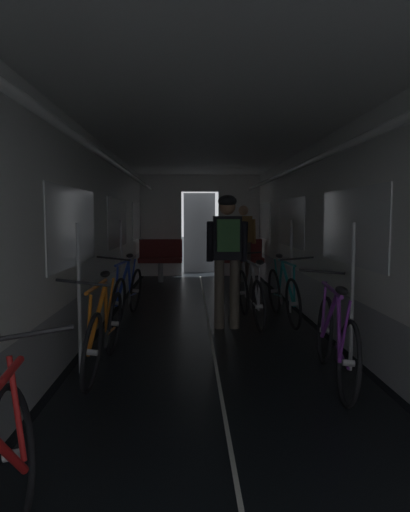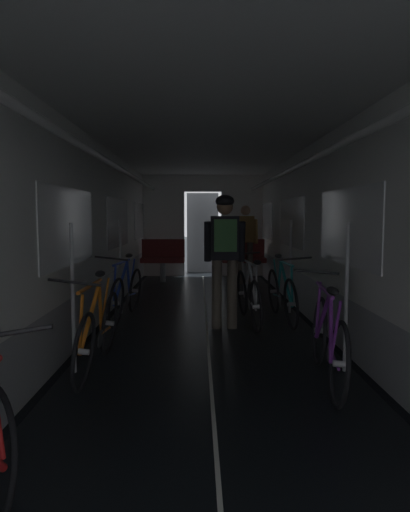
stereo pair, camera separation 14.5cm
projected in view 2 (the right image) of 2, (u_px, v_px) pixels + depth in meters
The scene contains 10 objects.
train_car_shell at pixel (207, 197), 5.64m from camera, with size 3.14×12.34×2.57m.
bench_seat_far_left at pixel (163, 256), 10.19m from camera, with size 0.98×0.51×0.95m.
bench_seat_far_right at pixel (243, 256), 10.21m from camera, with size 0.98×0.51×0.95m.
bicycle_teal at pixel (282, 294), 6.35m from camera, with size 0.44×1.69×0.95m.
bicycle_blue at pixel (126, 293), 6.44m from camera, with size 0.47×1.69×0.95m.
bicycle_orange at pixel (98, 330), 4.31m from camera, with size 0.44×1.69×0.95m.
bicycle_purple at pixel (328, 340), 3.98m from camera, with size 0.44×1.69×0.95m.
person_cyclist_aisle at pixel (225, 246), 5.85m from camera, with size 0.53×0.39×1.73m.
bicycle_silver_in_aisle at pixel (249, 296), 6.18m from camera, with size 0.44×1.69×0.95m.
person_standing_near_bench at pixel (245, 239), 9.80m from camera, with size 0.53×0.23×1.69m.
Camera 2 is at (-0.11, -2.09, 1.46)m, focal length 32.07 mm.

